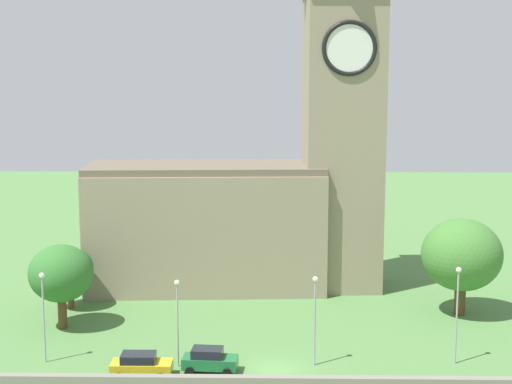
{
  "coord_description": "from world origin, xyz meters",
  "views": [
    {
      "loc": [
        -0.4,
        -57.46,
        23.29
      ],
      "look_at": [
        -1.64,
        9.05,
        12.54
      ],
      "focal_mm": 54.53,
      "sensor_mm": 36.0,
      "label": 1
    }
  ],
  "objects_px": {
    "church": "(263,180)",
    "tree_riverside_east": "(61,274)",
    "car_green": "(209,360)",
    "streetlamp_west_mid": "(177,309)",
    "streetlamp_east_mid": "(457,301)",
    "streetlamp_west_end": "(43,303)",
    "car_yellow": "(141,365)",
    "tree_churchyard": "(462,255)",
    "streetlamp_central": "(315,306)",
    "tree_by_tower": "(70,269)"
  },
  "relations": [
    {
      "from": "car_yellow",
      "to": "tree_riverside_east",
      "type": "relative_size",
      "value": 0.6
    },
    {
      "from": "tree_by_tower",
      "to": "streetlamp_west_mid",
      "type": "bearing_deg",
      "value": -50.21
    },
    {
      "from": "streetlamp_west_end",
      "to": "streetlamp_west_mid",
      "type": "bearing_deg",
      "value": -3.59
    },
    {
      "from": "streetlamp_east_mid",
      "to": "streetlamp_central",
      "type": "bearing_deg",
      "value": -177.18
    },
    {
      "from": "car_green",
      "to": "tree_churchyard",
      "type": "relative_size",
      "value": 0.47
    },
    {
      "from": "church",
      "to": "car_yellow",
      "type": "distance_m",
      "value": 28.52
    },
    {
      "from": "streetlamp_west_end",
      "to": "tree_by_tower",
      "type": "bearing_deg",
      "value": 96.15
    },
    {
      "from": "church",
      "to": "streetlamp_central",
      "type": "height_order",
      "value": "church"
    },
    {
      "from": "streetlamp_west_end",
      "to": "tree_riverside_east",
      "type": "bearing_deg",
      "value": 95.43
    },
    {
      "from": "car_green",
      "to": "tree_by_tower",
      "type": "bearing_deg",
      "value": 133.15
    },
    {
      "from": "car_green",
      "to": "streetlamp_west_end",
      "type": "bearing_deg",
      "value": 172.47
    },
    {
      "from": "tree_churchyard",
      "to": "streetlamp_central",
      "type": "bearing_deg",
      "value": -138.22
    },
    {
      "from": "streetlamp_west_end",
      "to": "streetlamp_central",
      "type": "bearing_deg",
      "value": -0.63
    },
    {
      "from": "church",
      "to": "tree_riverside_east",
      "type": "distance_m",
      "value": 23.57
    },
    {
      "from": "streetlamp_central",
      "to": "streetlamp_east_mid",
      "type": "bearing_deg",
      "value": 2.82
    },
    {
      "from": "streetlamp_west_mid",
      "to": "streetlamp_east_mid",
      "type": "height_order",
      "value": "streetlamp_east_mid"
    },
    {
      "from": "streetlamp_west_mid",
      "to": "streetlamp_central",
      "type": "distance_m",
      "value": 10.74
    },
    {
      "from": "car_green",
      "to": "streetlamp_west_mid",
      "type": "height_order",
      "value": "streetlamp_west_mid"
    },
    {
      "from": "streetlamp_east_mid",
      "to": "tree_churchyard",
      "type": "height_order",
      "value": "tree_churchyard"
    },
    {
      "from": "streetlamp_central",
      "to": "tree_churchyard",
      "type": "height_order",
      "value": "tree_churchyard"
    },
    {
      "from": "car_yellow",
      "to": "tree_churchyard",
      "type": "xyz_separation_m",
      "value": [
        27.81,
        15.53,
        4.87
      ]
    },
    {
      "from": "streetlamp_central",
      "to": "tree_by_tower",
      "type": "height_order",
      "value": "streetlamp_central"
    },
    {
      "from": "tree_by_tower",
      "to": "tree_churchyard",
      "type": "bearing_deg",
      "value": -1.91
    },
    {
      "from": "streetlamp_east_mid",
      "to": "tree_churchyard",
      "type": "distance_m",
      "value": 12.86
    },
    {
      "from": "streetlamp_east_mid",
      "to": "church",
      "type": "bearing_deg",
      "value": 125.45
    },
    {
      "from": "church",
      "to": "streetlamp_east_mid",
      "type": "relative_size",
      "value": 4.59
    },
    {
      "from": "streetlamp_central",
      "to": "tree_by_tower",
      "type": "distance_m",
      "value": 26.99
    },
    {
      "from": "streetlamp_west_end",
      "to": "tree_riverside_east",
      "type": "relative_size",
      "value": 0.96
    },
    {
      "from": "church",
      "to": "car_yellow",
      "type": "relative_size",
      "value": 7.84
    },
    {
      "from": "car_yellow",
      "to": "streetlamp_central",
      "type": "distance_m",
      "value": 14.1
    },
    {
      "from": "car_yellow",
      "to": "tree_by_tower",
      "type": "bearing_deg",
      "value": 119.81
    },
    {
      "from": "streetlamp_east_mid",
      "to": "tree_by_tower",
      "type": "xyz_separation_m",
      "value": [
        -34.11,
        13.66,
        -1.24
      ]
    },
    {
      "from": "tree_by_tower",
      "to": "streetlamp_east_mid",
      "type": "bearing_deg",
      "value": -21.83
    },
    {
      "from": "tree_riverside_east",
      "to": "car_green",
      "type": "bearing_deg",
      "value": -35.28
    },
    {
      "from": "tree_by_tower",
      "to": "streetlamp_west_end",
      "type": "bearing_deg",
      "value": -83.85
    },
    {
      "from": "streetlamp_west_end",
      "to": "tree_churchyard",
      "type": "distance_m",
      "value": 38.12
    },
    {
      "from": "streetlamp_central",
      "to": "streetlamp_east_mid",
      "type": "xyz_separation_m",
      "value": [
        11.19,
        0.55,
        0.37
      ]
    },
    {
      "from": "car_yellow",
      "to": "tree_churchyard",
      "type": "distance_m",
      "value": 32.23
    },
    {
      "from": "tree_churchyard",
      "to": "tree_riverside_east",
      "type": "bearing_deg",
      "value": -172.92
    },
    {
      "from": "streetlamp_east_mid",
      "to": "tree_riverside_east",
      "type": "bearing_deg",
      "value": 166.76
    },
    {
      "from": "streetlamp_west_end",
      "to": "streetlamp_central",
      "type": "distance_m",
      "value": 21.42
    },
    {
      "from": "streetlamp_central",
      "to": "tree_churchyard",
      "type": "distance_m",
      "value": 19.48
    },
    {
      "from": "car_green",
      "to": "streetlamp_west_end",
      "type": "height_order",
      "value": "streetlamp_west_end"
    },
    {
      "from": "streetlamp_east_mid",
      "to": "tree_riverside_east",
      "type": "relative_size",
      "value": 1.03
    },
    {
      "from": "streetlamp_east_mid",
      "to": "streetlamp_west_end",
      "type": "bearing_deg",
      "value": -179.45
    },
    {
      "from": "streetlamp_west_end",
      "to": "streetlamp_west_mid",
      "type": "height_order",
      "value": "streetlamp_west_end"
    },
    {
      "from": "streetlamp_west_end",
      "to": "tree_churchyard",
      "type": "xyz_separation_m",
      "value": [
        35.92,
        12.73,
        0.93
      ]
    },
    {
      "from": "tree_riverside_east",
      "to": "car_yellow",
      "type": "bearing_deg",
      "value": -51.0
    },
    {
      "from": "streetlamp_west_end",
      "to": "streetlamp_west_mid",
      "type": "xyz_separation_m",
      "value": [
        10.69,
        -0.67,
        -0.19
      ]
    },
    {
      "from": "car_green",
      "to": "tree_churchyard",
      "type": "distance_m",
      "value": 27.34
    }
  ]
}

